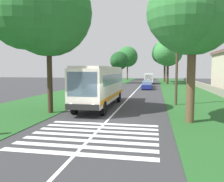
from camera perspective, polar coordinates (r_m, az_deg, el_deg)
ground at (r=15.91m, az=-1.12°, el=-7.26°), size 160.00×160.00×0.00m
grass_verge_left at (r=32.46m, az=-9.90°, el=-0.87°), size 120.00×8.00×0.04m
grass_verge_right at (r=30.81m, az=20.00°, el=-1.44°), size 120.00×8.00×0.04m
centre_line at (r=30.57m, az=4.65°, el=-1.22°), size 110.00×0.16×0.01m
coach_bus at (r=21.38m, az=-2.81°, el=1.76°), size 11.16×2.62×3.73m
zebra_crossing at (r=12.38m, az=-4.74°, el=-10.93°), size 5.85×6.80×0.01m
trailing_car_0 at (r=41.24m, az=8.62°, el=1.34°), size 4.30×1.78×1.43m
trailing_car_1 at (r=47.09m, az=8.83°, el=1.82°), size 4.30×1.78×1.43m
trailing_minibus_0 at (r=57.67m, az=9.14°, el=3.32°), size 6.00×2.14×2.53m
roadside_tree_left_0 at (r=77.37m, az=3.73°, el=8.31°), size 7.91×6.76×11.08m
roadside_tree_left_1 at (r=19.31m, az=-16.41°, el=17.67°), size 8.17×6.87×11.21m
roadside_tree_left_2 at (r=58.61m, az=1.71°, el=7.38°), size 5.38×4.57×7.98m
roadside_tree_right_0 at (r=66.46m, az=12.74°, el=9.12°), size 8.51×7.12×11.73m
roadside_tree_right_1 at (r=56.93m, az=13.47°, el=9.19°), size 8.40×6.81×11.05m
roadside_tree_right_2 at (r=15.97m, az=18.70°, el=17.72°), size 6.86×5.64×9.91m
utility_pole at (r=23.11m, az=15.69°, el=5.73°), size 0.24×1.40×7.07m
roadside_wall at (r=36.31m, az=24.06°, el=0.23°), size 70.00×0.40×1.01m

